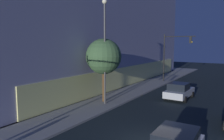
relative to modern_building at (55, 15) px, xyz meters
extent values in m
cube|color=#4C4C51|center=(0.00, 0.03, -10.21)|extent=(39.03, 28.75, 0.15)
cube|color=#F3F08E|center=(0.00, -13.94, -8.88)|extent=(34.77, 0.60, 2.51)
cube|color=#8D8DAC|center=(0.00, 0.03, -1.44)|extent=(38.63, 28.35, 17.39)
cylinder|color=black|center=(4.80, -17.00, -6.73)|extent=(0.18, 0.18, 6.81)
cylinder|color=black|center=(4.97, -19.11, -3.65)|extent=(0.45, 4.23, 0.12)
cube|color=black|center=(5.08, -20.58, -4.15)|extent=(0.34, 0.34, 0.90)
sphere|color=yellow|center=(5.10, -20.76, -4.43)|extent=(0.18, 0.18, 0.18)
cylinder|color=#434343|center=(-10.12, -16.66, -5.67)|extent=(0.16, 0.16, 8.94)
sphere|color=#F9EFC6|center=(-10.12, -16.66, -1.05)|extent=(0.44, 0.44, 0.44)
cylinder|color=brown|center=(-9.48, -16.09, -8.66)|extent=(0.26, 0.26, 2.95)
sphere|color=#3C5E37|center=(-9.48, -16.09, -5.86)|extent=(3.32, 3.32, 3.32)
cube|color=black|center=(-16.76, -25.07, -8.97)|extent=(2.21, 1.76, 0.64)
cube|color=#B7BABF|center=(-3.97, -21.73, -9.66)|extent=(4.31, 2.13, 0.66)
cube|color=black|center=(-4.29, -21.71, -8.98)|extent=(2.03, 1.85, 0.69)
cube|color=#F9F4CC|center=(-1.88, -21.21, -9.66)|extent=(0.13, 0.20, 0.12)
cube|color=#F9F4CC|center=(-1.92, -22.40, -9.66)|extent=(0.13, 0.20, 0.12)
cylinder|color=black|center=(-2.62, -20.79, -9.99)|extent=(0.61, 0.26, 0.60)
cylinder|color=black|center=(-2.70, -22.76, -9.99)|extent=(0.61, 0.26, 0.60)
cylinder|color=black|center=(-5.25, -20.69, -9.99)|extent=(0.61, 0.26, 0.60)
cylinder|color=black|center=(-5.32, -22.66, -9.99)|extent=(0.61, 0.26, 0.60)
camera|label=1|loc=(-26.65, -27.75, -4.73)|focal=35.77mm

